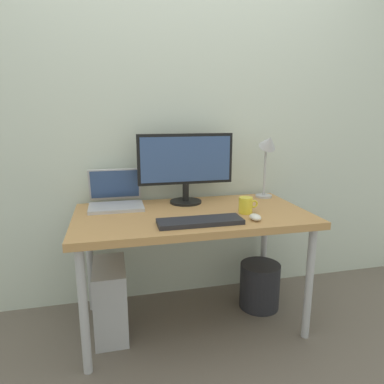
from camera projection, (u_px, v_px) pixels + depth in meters
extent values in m
plane|color=#665B51|center=(192.00, 321.00, 2.11)|extent=(6.00, 6.00, 0.00)
cube|color=silver|center=(177.00, 107.00, 2.21)|extent=(4.40, 0.04, 2.60)
cube|color=#B7844C|center=(192.00, 216.00, 1.96)|extent=(1.32, 0.70, 0.04)
cylinder|color=#B2B2B7|center=(84.00, 312.00, 1.62)|extent=(0.04, 0.04, 0.66)
cylinder|color=#B2B2B7|center=(309.00, 284.00, 1.89)|extent=(0.04, 0.04, 0.66)
cylinder|color=#B2B2B7|center=(90.00, 262.00, 2.18)|extent=(0.04, 0.04, 0.66)
cylinder|color=#B2B2B7|center=(264.00, 246.00, 2.45)|extent=(0.04, 0.04, 0.66)
cylinder|color=black|center=(186.00, 202.00, 2.16)|extent=(0.20, 0.20, 0.01)
cylinder|color=black|center=(186.00, 192.00, 2.15)|extent=(0.04, 0.04, 0.11)
cube|color=black|center=(186.00, 159.00, 2.10)|extent=(0.60, 0.03, 0.31)
cube|color=#334C7F|center=(186.00, 159.00, 2.09)|extent=(0.56, 0.01, 0.28)
cube|color=#B2B2B7|center=(116.00, 207.00, 2.03)|extent=(0.32, 0.22, 0.02)
cube|color=#B2B2B7|center=(115.00, 184.00, 2.14)|extent=(0.32, 0.07, 0.20)
cube|color=#334C7F|center=(115.00, 184.00, 2.13)|extent=(0.30, 0.06, 0.18)
cylinder|color=#B2B2B7|center=(264.00, 196.00, 2.32)|extent=(0.11, 0.11, 0.01)
cylinder|color=#B2B2B7|center=(265.00, 171.00, 2.28)|extent=(0.02, 0.02, 0.33)
cone|color=#B2B2B7|center=(269.00, 142.00, 2.20)|extent=(0.11, 0.14, 0.13)
cube|color=#232328|center=(200.00, 221.00, 1.75)|extent=(0.44, 0.14, 0.02)
ellipsoid|color=silver|center=(255.00, 217.00, 1.80)|extent=(0.06, 0.09, 0.03)
cylinder|color=yellow|center=(246.00, 205.00, 1.93)|extent=(0.08, 0.08, 0.09)
torus|color=yellow|center=(254.00, 204.00, 1.94)|extent=(0.05, 0.01, 0.05)
cube|color=#B2B2B7|center=(111.00, 299.00, 1.97)|extent=(0.18, 0.36, 0.42)
cylinder|color=#232328|center=(260.00, 285.00, 2.25)|extent=(0.26, 0.26, 0.30)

